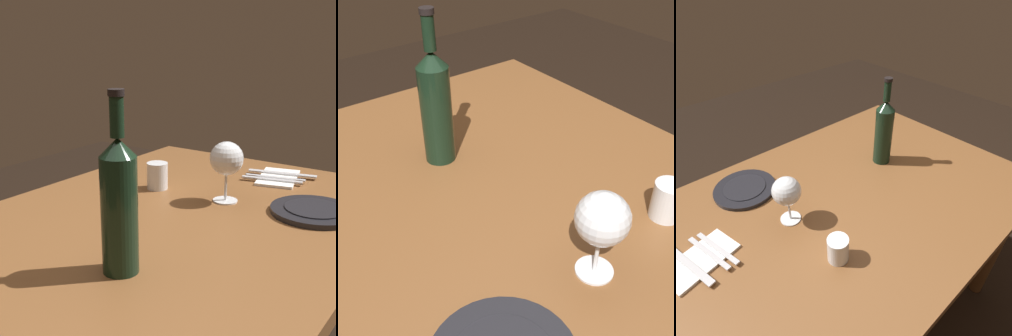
{
  "view_description": "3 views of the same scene",
  "coord_description": "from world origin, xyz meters",
  "views": [
    {
      "loc": [
        -0.89,
        -0.63,
        1.18
      ],
      "look_at": [
        0.01,
        0.0,
        0.87
      ],
      "focal_mm": 52.06,
      "sensor_mm": 36.0,
      "label": 1
    },
    {
      "loc": [
        0.52,
        -0.48,
        1.32
      ],
      "look_at": [
        -0.07,
        -0.03,
        0.8
      ],
      "focal_mm": 47.27,
      "sensor_mm": 36.0,
      "label": 2
    },
    {
      "loc": [
        0.51,
        0.55,
        1.43
      ],
      "look_at": [
        -0.02,
        -0.04,
        0.84
      ],
      "focal_mm": 31.07,
      "sensor_mm": 36.0,
      "label": 3
    }
  ],
  "objects": [
    {
      "name": "ground_plane",
      "position": [
        0.0,
        0.0,
        0.0
      ],
      "size": [
        6.0,
        6.0,
        0.0
      ],
      "primitive_type": "plane",
      "color": "black"
    },
    {
      "name": "dining_table",
      "position": [
        0.0,
        0.0,
        0.65
      ],
      "size": [
        1.3,
        0.9,
        0.74
      ],
      "color": "brown",
      "rests_on": "ground"
    },
    {
      "name": "wine_glass_left",
      "position": [
        0.2,
        -0.05,
        0.86
      ],
      "size": [
        0.09,
        0.09,
        0.16
      ],
      "color": "white",
      "rests_on": "dining_table"
    },
    {
      "name": "wine_bottle",
      "position": [
        -0.26,
        -0.08,
        0.88
      ],
      "size": [
        0.07,
        0.07,
        0.35
      ],
      "color": "black",
      "rests_on": "dining_table"
    },
    {
      "name": "water_tumbler",
      "position": [
        0.19,
        0.17,
        0.78
      ],
      "size": [
        0.06,
        0.06,
        0.08
      ],
      "color": "white",
      "rests_on": "dining_table"
    },
    {
      "name": "dinner_plate",
      "position": [
        0.25,
        -0.27,
        0.75
      ],
      "size": [
        0.22,
        0.22,
        0.02
      ],
      "color": "black",
      "rests_on": "dining_table"
    },
    {
      "name": "folded_napkin",
      "position": [
        0.48,
        -0.08,
        0.74
      ],
      "size": [
        0.21,
        0.15,
        0.01
      ],
      "color": "white",
      "rests_on": "dining_table"
    },
    {
      "name": "fork_inner",
      "position": [
        0.45,
        -0.08,
        0.75
      ],
      "size": [
        0.06,
        0.18,
        0.0
      ],
      "color": "silver",
      "rests_on": "folded_napkin"
    },
    {
      "name": "fork_outer",
      "position": [
        0.43,
        -0.08,
        0.75
      ],
      "size": [
        0.06,
        0.18,
        0.0
      ],
      "color": "silver",
      "rests_on": "folded_napkin"
    },
    {
      "name": "table_knife",
      "position": [
        0.51,
        -0.08,
        0.75
      ],
      "size": [
        0.07,
        0.21,
        0.0
      ],
      "color": "silver",
      "rests_on": "folded_napkin"
    }
  ]
}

